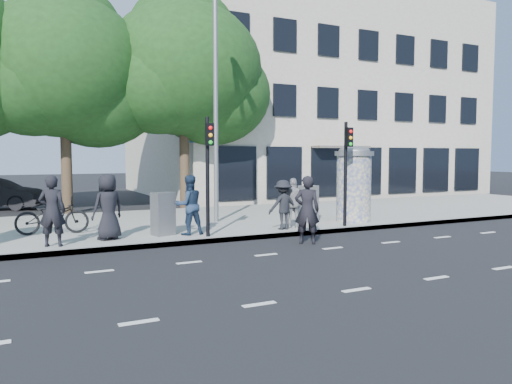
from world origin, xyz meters
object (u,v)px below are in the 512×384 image
traffic_pole_near (208,164)px  bicycle (52,216)px  traffic_pole_far (347,163)px  street_lamp (216,87)px  ad_column_right (354,182)px  ped_d (283,205)px  ped_a (108,207)px  ped_b (52,211)px  ped_c (189,205)px  cabinet_right (308,204)px  man_road (307,210)px  cabinet_left (163,214)px  ped_e (294,203)px

traffic_pole_near → bicycle: traffic_pole_near is taller
traffic_pole_far → street_lamp: bearing=140.1°
ad_column_right → ped_d: bearing=-169.2°
ped_a → ped_b: bearing=-5.0°
ped_c → cabinet_right: size_ratio=1.38×
ped_d → man_road: man_road is taller
traffic_pole_far → bicycle: size_ratio=1.66×
bicycle → ped_c: bearing=-111.5°
ad_column_right → ped_b: bearing=-176.7°
traffic_pole_far → ped_c: (-5.18, 0.60, -1.21)m
ped_b → ped_d: (6.70, -0.04, -0.14)m
traffic_pole_far → ped_d: bearing=172.4°
cabinet_left → cabinet_right: cabinet_right is taller
ped_e → traffic_pole_near: bearing=31.0°
traffic_pole_near → ped_b: bearing=175.3°
ad_column_right → ped_d: ad_column_right is taller
cabinet_left → traffic_pole_near: bearing=-55.1°
ad_column_right → traffic_pole_far: 1.52m
ped_c → ped_a: bearing=-5.9°
ped_d → bicycle: 6.91m
traffic_pole_near → ped_c: size_ratio=1.95×
man_road → bicycle: (-6.31, 3.98, -0.27)m
ped_a → street_lamp: bearing=-173.3°
traffic_pole_far → bicycle: (-8.76, 2.48, -1.54)m
ped_a → ped_c: ped_a is taller
ad_column_right → man_road: 4.25m
street_lamp → man_road: bearing=-77.7°
ped_e → cabinet_left: (-4.14, 0.44, -0.17)m
man_road → ped_e: bearing=-79.0°
ad_column_right → ped_c: size_ratio=1.52×
traffic_pole_far → street_lamp: 5.12m
ad_column_right → cabinet_left: ad_column_right is taller
ped_c → bicycle: 4.06m
cabinet_left → ped_c: bearing=-36.3°
street_lamp → bicycle: street_lamp is taller
ad_column_right → traffic_pole_far: traffic_pole_far is taller
cabinet_left → man_road: bearing=-51.8°
ad_column_right → traffic_pole_near: (-5.80, -0.91, 0.69)m
traffic_pole_near → man_road: size_ratio=1.78×
traffic_pole_far → cabinet_left: 6.12m
bicycle → cabinet_left: size_ratio=1.64×
ad_column_right → ped_a: bearing=-178.9°
man_road → ped_c: bearing=-6.3°
ad_column_right → bicycle: bearing=170.8°
ad_column_right → traffic_pole_far: (-1.00, -0.91, 0.69)m
ped_e → man_road: man_road is taller
ped_e → bicycle: 7.32m
street_lamp → ped_d: street_lamp is taller
cabinet_right → bicycle: bearing=160.8°
ped_e → cabinet_left: ped_e is taller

